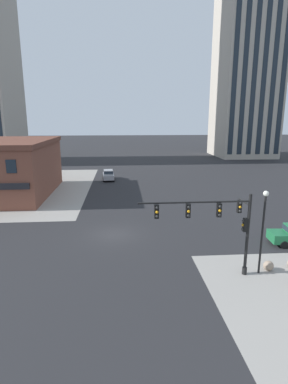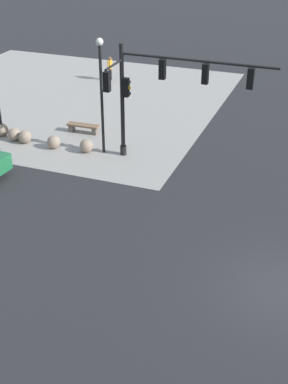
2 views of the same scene
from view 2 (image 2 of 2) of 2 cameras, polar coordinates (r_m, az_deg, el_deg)
ground_plane at (r=18.71m, az=14.23°, el=-9.97°), size 320.00×320.00×0.00m
sidewalk_corner_slab at (r=35.60m, az=-8.75°, el=9.79°), size 20.00×19.00×0.02m
traffic_signal_main at (r=25.12m, az=1.19°, el=11.07°), size 7.38×2.09×5.59m
bollard_sphere_curb_a at (r=27.50m, az=-6.13°, el=4.89°), size 0.69×0.69×0.69m
bollard_sphere_curb_b at (r=28.18m, az=-9.57°, el=5.25°), size 0.69×0.69×0.69m
bollard_sphere_curb_c at (r=29.11m, az=-12.52°, el=5.75°), size 0.69×0.69×0.69m
bollard_sphere_curb_d at (r=29.55m, az=-13.60°, el=5.98°), size 0.69×0.69×0.69m
bollard_sphere_curb_e at (r=30.31m, az=-14.80°, el=6.41°), size 0.69×0.69×0.69m
bench_near_signal at (r=29.91m, az=-6.47°, el=6.86°), size 1.82×0.55×0.49m
pedestrian_at_curb at (r=38.67m, az=-3.63°, el=13.12°), size 0.23×0.55×1.69m
street_lamp_corner_near at (r=26.26m, az=-4.57°, el=11.36°), size 0.36×0.36×5.77m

